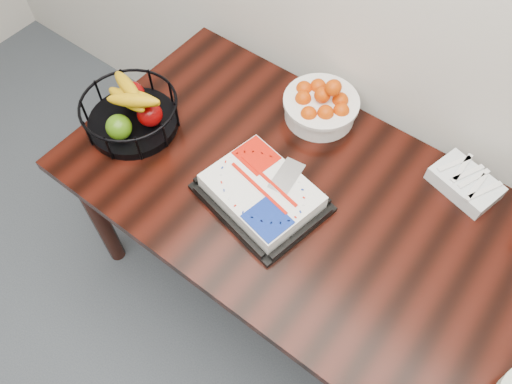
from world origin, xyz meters
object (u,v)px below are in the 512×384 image
Objects in this scene: table at (321,221)px; fruit_basket at (130,111)px; cake_tray at (262,193)px; tangerine_bowl at (321,102)px.

table is 0.77m from fruit_basket.
table is 4.04× the size of cake_tray.
tangerine_bowl reaches higher than table.
fruit_basket is (-0.51, -0.45, 0.00)m from tangerine_bowl.
cake_tray is at bearing -152.64° from table.
table is 0.24m from cake_tray.
fruit_basket reaches higher than cake_tray.
tangerine_bowl is (-0.23, 0.33, 0.16)m from table.
tangerine_bowl is at bearing 125.44° from table.
fruit_basket is at bearing -177.24° from cake_tray.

